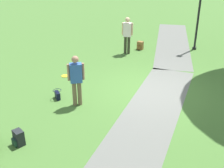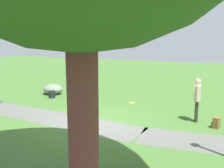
% 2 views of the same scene
% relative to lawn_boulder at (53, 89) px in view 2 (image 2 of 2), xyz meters
% --- Properties ---
extents(ground_plane, '(48.00, 48.00, 0.00)m').
position_rel_lawn_boulder_xyz_m(ground_plane, '(-4.35, 3.71, -0.28)').
color(ground_plane, '#426B2E').
extents(footpath_segment_mid, '(8.15, 2.67, 0.01)m').
position_rel_lawn_boulder_xyz_m(footpath_segment_mid, '(-2.40, 3.83, -0.28)').
color(footpath_segment_mid, '#5F605A').
rests_on(footpath_segment_mid, ground).
extents(lawn_boulder, '(1.41, 1.35, 0.56)m').
position_rel_lawn_boulder_xyz_m(lawn_boulder, '(0.00, 0.00, 0.00)').
color(lawn_boulder, gray).
rests_on(lawn_boulder, ground).
extents(woman_with_handbag, '(0.37, 0.48, 1.63)m').
position_rel_lawn_boulder_xyz_m(woman_with_handbag, '(-2.78, 1.56, 0.66)').
color(woman_with_handbag, brown).
rests_on(woman_with_handbag, ground).
extents(man_near_boulder, '(0.25, 0.52, 1.71)m').
position_rel_lawn_boulder_xyz_m(man_near_boulder, '(-8.00, 2.12, 0.71)').
color(man_near_boulder, '#2D3221').
rests_on(man_near_boulder, ground).
extents(handbag_on_grass, '(0.38, 0.38, 0.31)m').
position_rel_lawn_boulder_xyz_m(handbag_on_grass, '(-3.00, 0.79, -0.14)').
color(handbag_on_grass, black).
rests_on(handbag_on_grass, ground).
extents(backpack_by_boulder, '(0.35, 0.34, 0.40)m').
position_rel_lawn_boulder_xyz_m(backpack_by_boulder, '(-0.49, 0.85, -0.09)').
color(backpack_by_boulder, black).
rests_on(backpack_by_boulder, ground).
extents(spare_backpack_on_lawn, '(0.32, 0.33, 0.40)m').
position_rel_lawn_boulder_xyz_m(spare_backpack_on_lawn, '(-8.75, 2.63, -0.09)').
color(spare_backpack_on_lawn, brown).
rests_on(spare_backpack_on_lawn, ground).
extents(frisbee_on_grass, '(0.28, 0.28, 0.02)m').
position_rel_lawn_boulder_xyz_m(frisbee_on_grass, '(-4.78, 0.31, -0.27)').
color(frisbee_on_grass, gold).
rests_on(frisbee_on_grass, ground).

